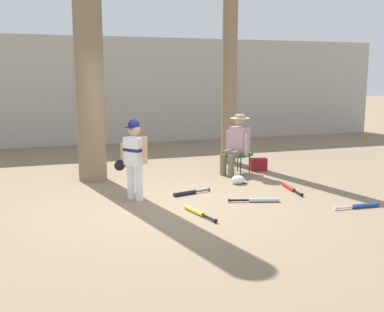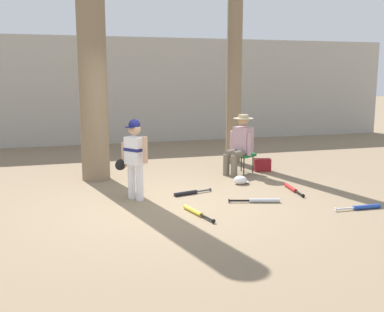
% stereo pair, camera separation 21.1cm
% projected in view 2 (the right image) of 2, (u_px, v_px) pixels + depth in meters
% --- Properties ---
extents(ground_plane, '(60.00, 60.00, 0.00)m').
position_uv_depth(ground_plane, '(169.00, 205.00, 7.16)').
color(ground_plane, '#7F6B51').
extents(concrete_back_wall, '(18.00, 0.36, 3.06)m').
position_uv_depth(concrete_back_wall, '(111.00, 91.00, 13.44)').
color(concrete_back_wall, '#ADA89E').
rests_on(concrete_back_wall, ground).
extents(tree_near_player, '(0.82, 0.82, 5.35)m').
position_uv_depth(tree_near_player, '(92.00, 60.00, 8.55)').
color(tree_near_player, '#7F6B51').
rests_on(tree_near_player, ground).
extents(tree_behind_spectator, '(0.50, 0.50, 4.92)m').
position_uv_depth(tree_behind_spectator, '(234.00, 65.00, 10.28)').
color(tree_behind_spectator, '#7F6B51').
rests_on(tree_behind_spectator, ground).
extents(young_ballplayer, '(0.52, 0.50, 1.31)m').
position_uv_depth(young_ballplayer, '(134.00, 154.00, 7.37)').
color(young_ballplayer, white).
rests_on(young_ballplayer, ground).
extents(folding_stool, '(0.54, 0.54, 0.41)m').
position_uv_depth(folding_stool, '(243.00, 156.00, 9.44)').
color(folding_stool, '#196B2D').
rests_on(folding_stool, ground).
extents(seated_spectator, '(0.66, 0.56, 1.20)m').
position_uv_depth(seated_spectator, '(240.00, 143.00, 9.33)').
color(seated_spectator, '#6B6051').
rests_on(seated_spectator, ground).
extents(handbag_beside_stool, '(0.37, 0.26, 0.26)m').
position_uv_depth(handbag_beside_stool, '(262.00, 165.00, 9.67)').
color(handbag_beside_stool, maroon).
rests_on(handbag_beside_stool, ground).
extents(bat_aluminum_silver, '(0.79, 0.29, 0.07)m').
position_uv_depth(bat_aluminum_silver, '(260.00, 201.00, 7.30)').
color(bat_aluminum_silver, '#B7BCC6').
rests_on(bat_aluminum_silver, ground).
extents(bat_blue_youth, '(0.76, 0.09, 0.07)m').
position_uv_depth(bat_blue_youth, '(363.00, 207.00, 6.93)').
color(bat_blue_youth, '#2347AD').
rests_on(bat_blue_youth, ground).
extents(bat_red_barrel, '(0.17, 0.81, 0.07)m').
position_uv_depth(bat_red_barrel, '(292.00, 189.00, 8.07)').
color(bat_red_barrel, red).
rests_on(bat_red_barrel, ground).
extents(bat_yellow_trainer, '(0.24, 0.81, 0.07)m').
position_uv_depth(bat_yellow_trainer, '(195.00, 212.00, 6.70)').
color(bat_yellow_trainer, yellow).
rests_on(bat_yellow_trainer, ground).
extents(bat_black_composite, '(0.71, 0.24, 0.07)m').
position_uv_depth(bat_black_composite, '(189.00, 193.00, 7.78)').
color(bat_black_composite, black).
rests_on(bat_black_composite, ground).
extents(batting_helmet_white, '(0.29, 0.22, 0.17)m').
position_uv_depth(batting_helmet_white, '(240.00, 180.00, 8.53)').
color(batting_helmet_white, silver).
rests_on(batting_helmet_white, ground).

